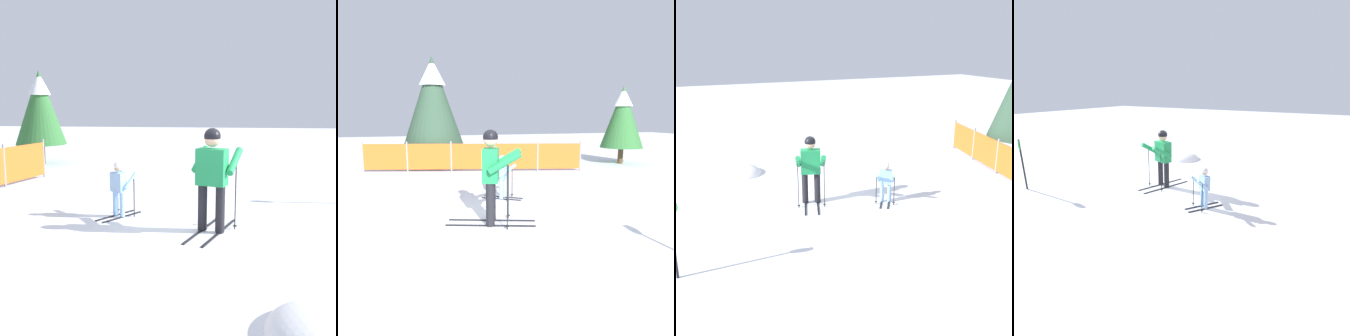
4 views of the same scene
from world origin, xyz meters
TOP-DOWN VIEW (x-y plane):
  - ground_plane at (0.00, 0.00)m, footprint 60.00×60.00m
  - skier_adult at (0.31, -0.06)m, footprint 1.72×1.00m
  - skier_child at (1.06, 1.74)m, footprint 0.98×0.76m
  - trail_marker at (2.68, -3.54)m, footprint 0.18×0.24m
  - snow_mound at (-2.98, -1.18)m, footprint 1.34×1.14m

SIDE VIEW (x-z plane):
  - ground_plane at x=0.00m, z-range 0.00..0.00m
  - snow_mound at x=-2.98m, z-range -0.27..0.27m
  - skier_child at x=1.06m, z-range 0.09..1.18m
  - trail_marker at x=2.68m, z-range 0.18..1.74m
  - skier_adult at x=0.31m, z-range 0.18..1.98m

